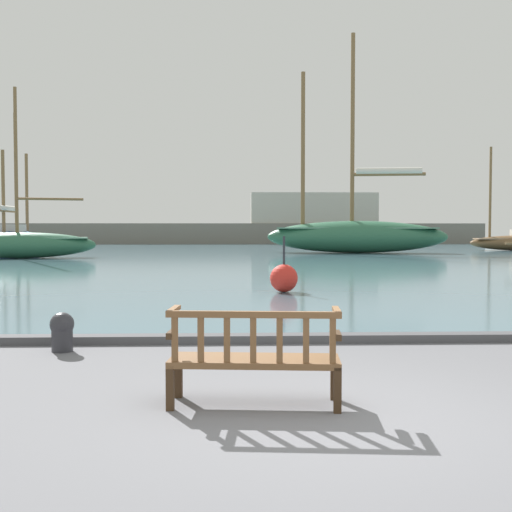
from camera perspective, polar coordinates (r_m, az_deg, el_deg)
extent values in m
plane|color=slate|center=(5.78, 7.42, -14.37)|extent=(160.00, 160.00, 0.00)
cube|color=slate|center=(49.49, -1.02, 0.61)|extent=(100.00, 80.00, 0.08)
cube|color=#4C4C50|center=(9.49, 3.55, -7.31)|extent=(40.00, 0.30, 0.12)
cube|color=#3D2A19|center=(6.49, -6.89, -10.57)|extent=(0.08, 0.08, 0.42)
cube|color=#3D2A19|center=(6.41, 6.96, -10.74)|extent=(0.08, 0.08, 0.42)
cube|color=#3D2A19|center=(6.06, -7.64, -11.52)|extent=(0.08, 0.08, 0.42)
cube|color=#3D2A19|center=(5.97, 7.25, -11.73)|extent=(0.08, 0.08, 0.42)
cube|color=brown|center=(6.14, -0.13, -9.30)|extent=(1.64, 0.66, 0.06)
cube|color=brown|center=(5.84, -0.25, -5.23)|extent=(1.60, 0.19, 0.06)
cube|color=brown|center=(5.96, -7.23, -7.38)|extent=(0.06, 0.04, 0.41)
cube|color=brown|center=(5.92, -4.93, -7.43)|extent=(0.06, 0.04, 0.41)
cube|color=brown|center=(5.90, -2.60, -7.47)|extent=(0.06, 0.04, 0.41)
cube|color=brown|center=(5.88, -0.25, -7.50)|extent=(0.06, 0.04, 0.41)
cube|color=brown|center=(5.87, 2.11, -7.52)|extent=(0.06, 0.04, 0.41)
cube|color=brown|center=(5.87, 4.48, -7.52)|extent=(0.06, 0.04, 0.41)
cube|color=brown|center=(5.88, 6.83, -7.51)|extent=(0.06, 0.04, 0.41)
cube|color=#3D2A19|center=(6.09, -7.48, -6.88)|extent=(0.09, 0.30, 0.06)
cube|color=brown|center=(6.15, -7.34, -4.77)|extent=(0.10, 0.47, 0.04)
cube|color=#3D2A19|center=(6.01, 7.23, -7.01)|extent=(0.09, 0.30, 0.06)
cube|color=brown|center=(6.06, 7.18, -4.87)|extent=(0.10, 0.47, 0.04)
ellipsoid|color=#2D6647|center=(36.05, -20.14, 0.90)|extent=(7.89, 3.67, 1.37)
cube|color=#5B9375|center=(36.04, -20.15, 1.50)|extent=(6.89, 3.01, 0.08)
cylinder|color=brown|center=(36.21, -20.56, 7.79)|extent=(0.17, 0.17, 7.86)
cylinder|color=brown|center=(36.02, -17.80, 4.85)|extent=(3.32, 1.01, 0.14)
cylinder|color=brown|center=(48.70, 20.11, 5.31)|extent=(0.18, 0.18, 6.49)
ellipsoid|color=navy|center=(48.59, -20.56, 1.31)|extent=(2.30, 8.74, 1.45)
cube|color=#516B9E|center=(48.59, -20.57, 1.78)|extent=(1.73, 7.69, 0.08)
cube|color=beige|center=(47.96, -20.82, 2.23)|extent=(1.25, 2.16, 0.69)
cylinder|color=brown|center=(48.95, -20.57, 6.86)|extent=(0.22, 0.22, 8.58)
cylinder|color=brown|center=(47.09, -21.21, 3.76)|extent=(0.20, 3.63, 0.18)
cylinder|color=silver|center=(47.09, -21.21, 3.97)|extent=(0.38, 3.27, 0.36)
cylinder|color=brown|center=(51.14, -19.71, 5.22)|extent=(0.22, 0.22, 5.99)
cylinder|color=brown|center=(46.37, -21.55, 5.29)|extent=(0.22, 0.22, 5.67)
cylinder|color=brown|center=(53.50, -18.86, 1.88)|extent=(0.19, 1.55, 0.18)
ellipsoid|color=#2D6647|center=(41.70, 8.91, 1.69)|extent=(11.76, 4.29, 2.05)
cube|color=#5B9375|center=(41.69, 8.92, 2.47)|extent=(10.30, 3.44, 0.08)
cylinder|color=brown|center=(42.14, 8.58, 10.94)|extent=(0.26, 0.26, 12.33)
cylinder|color=brown|center=(41.97, 11.72, 7.13)|extent=(4.58, 0.88, 0.21)
cylinder|color=silver|center=(41.99, 11.72, 7.42)|extent=(4.16, 1.02, 0.42)
cylinder|color=brown|center=(41.98, 4.19, 9.37)|extent=(0.26, 0.26, 9.98)
cylinder|color=#2D2D33|center=(9.15, -16.85, -6.98)|extent=(0.28, 0.28, 0.37)
sphere|color=#2D2D33|center=(9.12, -16.86, -5.83)|extent=(0.33, 0.33, 0.33)
sphere|color=red|center=(15.95, 2.50, -1.99)|extent=(0.69, 0.69, 0.69)
cylinder|color=#2D2D33|center=(15.91, 2.50, 0.51)|extent=(0.06, 0.06, 0.70)
cube|color=slate|center=(64.96, -1.28, 1.97)|extent=(49.10, 2.40, 2.14)
cube|color=#B7B2A3|center=(65.50, 5.18, 4.26)|extent=(12.82, 2.00, 3.10)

